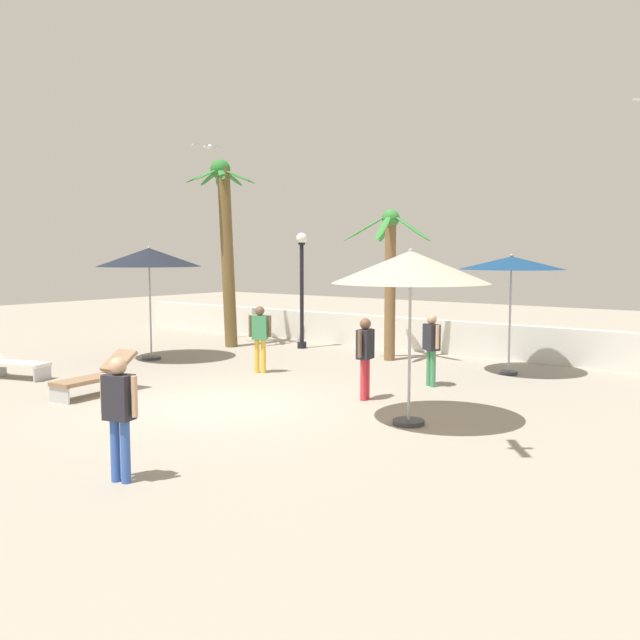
{
  "coord_description": "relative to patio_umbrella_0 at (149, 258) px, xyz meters",
  "views": [
    {
      "loc": [
        9.32,
        -9.09,
        2.89
      ],
      "look_at": [
        0.0,
        3.03,
        1.4
      ],
      "focal_mm": 38.22,
      "sensor_mm": 36.0,
      "label": 1
    }
  ],
  "objects": [
    {
      "name": "ground_plane",
      "position": [
        5.61,
        -2.73,
        -2.78
      ],
      "size": [
        56.0,
        56.0,
        0.0
      ],
      "primitive_type": "plane",
      "color": "#9E9384"
    },
    {
      "name": "boundary_wall",
      "position": [
        5.61,
        5.93,
        -2.29
      ],
      "size": [
        25.2,
        0.3,
        0.97
      ],
      "primitive_type": "cube",
      "color": "silver",
      "rests_on": "ground_plane"
    },
    {
      "name": "patio_umbrella_0",
      "position": [
        0.0,
        0.0,
        0.0
      ],
      "size": [
        2.8,
        2.8,
        3.09
      ],
      "color": "#333338",
      "rests_on": "ground_plane"
    },
    {
      "name": "patio_umbrella_1",
      "position": [
        8.68,
        3.74,
        -0.13
      ],
      "size": [
        2.48,
        2.48,
        2.89
      ],
      "color": "#333338",
      "rests_on": "ground_plane"
    },
    {
      "name": "patio_umbrella_2",
      "position": [
        9.21,
        -1.91,
        -0.12
      ],
      "size": [
        2.65,
        2.65,
        2.98
      ],
      "color": "#333338",
      "rests_on": "ground_plane"
    },
    {
      "name": "palm_tree_0",
      "position": [
        5.25,
        3.88,
        -0.22
      ],
      "size": [
        2.37,
        2.45,
        4.07
      ],
      "color": "brown",
      "rests_on": "ground_plane"
    },
    {
      "name": "palm_tree_1",
      "position": [
        -0.32,
        3.2,
        0.75
      ],
      "size": [
        2.17,
        2.17,
        5.8
      ],
      "color": "brown",
      "rests_on": "ground_plane"
    },
    {
      "name": "lamp_post_0",
      "position": [
        -1.79,
        4.87,
        -1.03
      ],
      "size": [
        0.28,
        0.28,
        3.34
      ],
      "color": "black",
      "rests_on": "ground_plane"
    },
    {
      "name": "lamp_post_1",
      "position": [
        1.86,
        4.26,
        -0.72
      ],
      "size": [
        0.33,
        0.33,
        3.53
      ],
      "color": "black",
      "rests_on": "ground_plane"
    },
    {
      "name": "lounge_chair_0",
      "position": [
        -0.33,
        -3.81,
        -2.39
      ],
      "size": [
        1.96,
        1.13,
        0.84
      ],
      "color": "#B7B7BC",
      "rests_on": "ground_plane"
    },
    {
      "name": "lounge_chair_1",
      "position": [
        2.89,
        -3.72,
        -2.38
      ],
      "size": [
        0.77,
        1.92,
        0.83
      ],
      "color": "#B7B7BC",
      "rests_on": "ground_plane"
    },
    {
      "name": "guest_0",
      "position": [
        7.53,
        -0.74,
        -1.79
      ],
      "size": [
        0.29,
        0.56,
        1.63
      ],
      "color": "#D8333F",
      "rests_on": "ground_plane"
    },
    {
      "name": "guest_1",
      "position": [
        7.8,
        -6.7,
        -1.81
      ],
      "size": [
        0.54,
        0.33,
        1.6
      ],
      "color": "#3359B2",
      "rests_on": "ground_plane"
    },
    {
      "name": "guest_2",
      "position": [
        3.8,
        0.26,
        -1.79
      ],
      "size": [
        0.5,
        0.39,
        1.63
      ],
      "color": "gold",
      "rests_on": "ground_plane"
    },
    {
      "name": "guest_3",
      "position": [
        7.9,
        1.3,
        -1.82
      ],
      "size": [
        0.49,
        0.39,
        1.59
      ],
      "color": "#3F8C59",
      "rests_on": "ground_plane"
    },
    {
      "name": "seagull_0",
      "position": [
        -0.01,
        2.22,
        3.24
      ],
      "size": [
        0.38,
        1.11,
        0.14
      ],
      "color": "white"
    }
  ]
}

